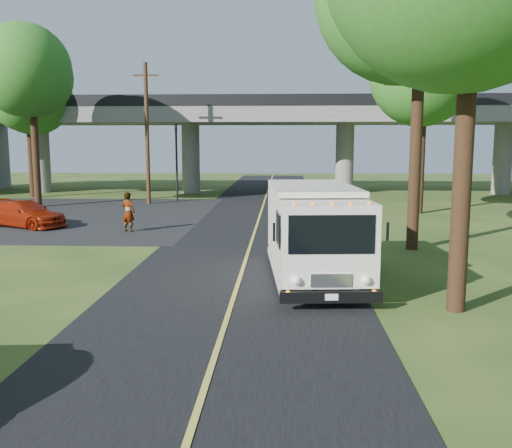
# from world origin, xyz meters

# --- Properties ---
(ground) EXTENTS (120.00, 120.00, 0.00)m
(ground) POSITION_xyz_m (0.00, 0.00, 0.00)
(ground) COLOR #2A4117
(ground) RESTS_ON ground
(road) EXTENTS (7.00, 90.00, 0.02)m
(road) POSITION_xyz_m (0.00, 10.00, 0.01)
(road) COLOR black
(road) RESTS_ON ground
(parking_lot) EXTENTS (16.00, 18.00, 0.01)m
(parking_lot) POSITION_xyz_m (-11.00, 18.00, 0.01)
(parking_lot) COLOR black
(parking_lot) RESTS_ON ground
(lane_line) EXTENTS (0.12, 90.00, 0.01)m
(lane_line) POSITION_xyz_m (0.00, 10.00, 0.03)
(lane_line) COLOR gold
(lane_line) RESTS_ON road
(overpass) EXTENTS (54.00, 10.00, 7.30)m
(overpass) POSITION_xyz_m (0.00, 32.00, 4.56)
(overpass) COLOR slate
(overpass) RESTS_ON ground
(traffic_signal) EXTENTS (0.18, 0.22, 5.20)m
(traffic_signal) POSITION_xyz_m (-6.00, 26.00, 3.20)
(traffic_signal) COLOR black
(traffic_signal) RESTS_ON ground
(utility_pole) EXTENTS (1.60, 0.26, 9.00)m
(utility_pole) POSITION_xyz_m (-7.50, 24.00, 4.59)
(utility_pole) COLOR #472D19
(utility_pole) RESTS_ON ground
(tree_right_far) EXTENTS (5.77, 5.67, 10.99)m
(tree_right_far) POSITION_xyz_m (9.21, 19.84, 8.30)
(tree_right_far) COLOR #382314
(tree_right_far) RESTS_ON ground
(tree_left_lot) EXTENTS (5.60, 5.50, 10.50)m
(tree_left_lot) POSITION_xyz_m (-13.79, 21.84, 7.90)
(tree_left_lot) COLOR #382314
(tree_left_lot) RESTS_ON ground
(tree_left_far) EXTENTS (5.26, 5.16, 9.89)m
(tree_left_far) POSITION_xyz_m (-16.79, 27.84, 7.45)
(tree_left_far) COLOR #382314
(tree_left_far) RESTS_ON ground
(step_van) EXTENTS (2.95, 6.80, 2.78)m
(step_van) POSITION_xyz_m (2.19, 3.94, 1.51)
(step_van) COLOR silver
(step_van) RESTS_ON ground
(red_sedan) EXTENTS (4.71, 3.41, 1.27)m
(red_sedan) POSITION_xyz_m (-11.08, 13.84, 0.63)
(red_sedan) COLOR #981E09
(red_sedan) RESTS_ON ground
(pedestrian) EXTENTS (0.77, 0.63, 1.81)m
(pedestrian) POSITION_xyz_m (-5.72, 12.56, 0.91)
(pedestrian) COLOR gray
(pedestrian) RESTS_ON ground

